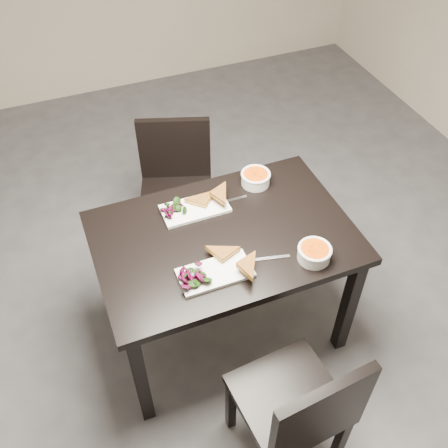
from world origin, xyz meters
name	(u,v)px	position (x,y,z in m)	size (l,w,h in m)	color
ground	(184,297)	(0.00, 0.00, 0.00)	(5.00, 5.00, 0.00)	#47474C
table	(224,249)	(0.15, -0.28, 0.65)	(1.20, 0.80, 0.75)	black
chair_near	(300,408)	(0.17, -1.05, 0.48)	(0.45, 0.45, 0.85)	black
chair_far	(176,182)	(0.14, 0.46, 0.48)	(0.53, 0.53, 0.85)	black
plate_near	(215,273)	(0.03, -0.48, 0.76)	(0.32, 0.16, 0.02)	white
sandwich_near	(228,261)	(0.09, -0.46, 0.79)	(0.16, 0.12, 0.05)	#A25F21
salad_near	(193,275)	(-0.07, -0.48, 0.79)	(0.10, 0.09, 0.04)	black
soup_bowl_near	(314,252)	(0.47, -0.56, 0.79)	(0.15, 0.15, 0.07)	white
cutlery_near	(270,258)	(0.29, -0.49, 0.75)	(0.18, 0.02, 0.00)	silver
plate_far	(195,209)	(0.08, -0.07, 0.76)	(0.32, 0.16, 0.02)	white
sandwich_far	(208,202)	(0.15, -0.08, 0.79)	(0.16, 0.12, 0.05)	#A25F21
salad_far	(175,209)	(-0.02, -0.07, 0.79)	(0.10, 0.09, 0.04)	black
soup_bowl_far	(256,178)	(0.43, 0.00, 0.79)	(0.15, 0.15, 0.07)	white
cutlery_far	(230,200)	(0.26, -0.07, 0.75)	(0.18, 0.02, 0.00)	silver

